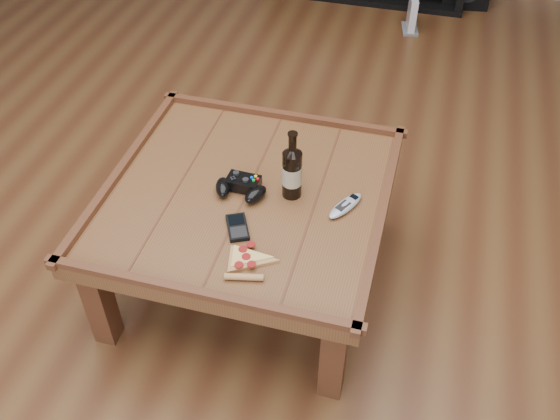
% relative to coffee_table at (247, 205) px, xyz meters
% --- Properties ---
extents(ground, '(6.00, 6.00, 0.00)m').
position_rel_coffee_table_xyz_m(ground, '(0.00, 0.00, -0.39)').
color(ground, '#4F2A16').
rests_on(ground, ground).
extents(coffee_table, '(1.03, 1.03, 0.48)m').
position_rel_coffee_table_xyz_m(coffee_table, '(0.00, 0.00, 0.00)').
color(coffee_table, '#573818').
rests_on(coffee_table, ground).
extents(beer_bottle, '(0.07, 0.07, 0.27)m').
position_rel_coffee_table_xyz_m(beer_bottle, '(0.16, 0.04, 0.17)').
color(beer_bottle, black).
rests_on(beer_bottle, coffee_table).
extents(game_controller, '(0.21, 0.14, 0.06)m').
position_rel_coffee_table_xyz_m(game_controller, '(-0.02, -0.01, 0.09)').
color(game_controller, black).
rests_on(game_controller, coffee_table).
extents(pizza_slice, '(0.18, 0.24, 0.02)m').
position_rel_coffee_table_xyz_m(pizza_slice, '(0.10, -0.32, 0.07)').
color(pizza_slice, tan).
rests_on(pizza_slice, coffee_table).
extents(smartphone, '(0.11, 0.14, 0.02)m').
position_rel_coffee_table_xyz_m(smartphone, '(0.03, -0.18, 0.07)').
color(smartphone, black).
rests_on(smartphone, coffee_table).
extents(remote_control, '(0.12, 0.17, 0.02)m').
position_rel_coffee_table_xyz_m(remote_control, '(0.36, 0.01, 0.07)').
color(remote_control, '#A1A6AF').
rests_on(remote_control, coffee_table).
extents(game_console, '(0.13, 0.19, 0.22)m').
position_rel_coffee_table_xyz_m(game_console, '(0.38, 2.27, -0.29)').
color(game_console, slate).
rests_on(game_console, ground).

